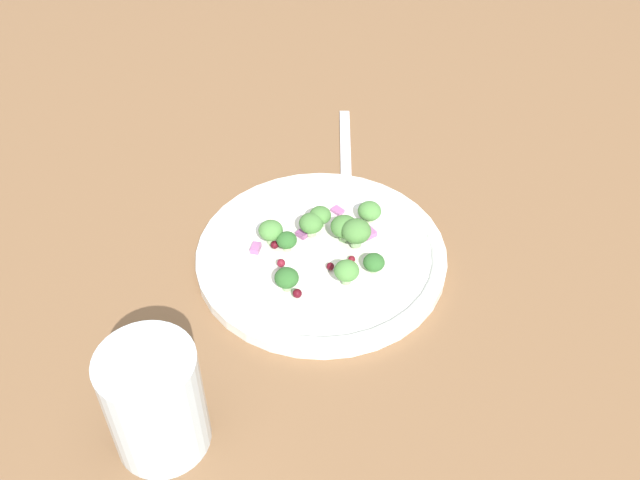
% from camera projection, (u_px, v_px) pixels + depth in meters
% --- Properties ---
extents(ground_plane, '(1.80, 1.80, 0.02)m').
position_uv_depth(ground_plane, '(310.00, 253.00, 0.73)').
color(ground_plane, brown).
extents(plate, '(0.25, 0.25, 0.02)m').
position_uv_depth(plate, '(320.00, 253.00, 0.71)').
color(plate, white).
rests_on(plate, ground_plane).
extents(dressing_pool, '(0.14, 0.14, 0.00)m').
position_uv_depth(dressing_pool, '(320.00, 250.00, 0.70)').
color(dressing_pool, white).
rests_on(dressing_pool, plate).
extents(broccoli_floret_0, '(0.03, 0.03, 0.03)m').
position_uv_depth(broccoli_floret_0, '(343.00, 227.00, 0.70)').
color(broccoli_floret_0, '#8EB77A').
rests_on(broccoli_floret_0, plate).
extents(broccoli_floret_1, '(0.02, 0.02, 0.02)m').
position_uv_depth(broccoli_floret_1, '(319.00, 216.00, 0.71)').
color(broccoli_floret_1, '#9EC684').
rests_on(broccoli_floret_1, plate).
extents(broccoli_floret_2, '(0.02, 0.02, 0.02)m').
position_uv_depth(broccoli_floret_2, '(373.00, 263.00, 0.67)').
color(broccoli_floret_2, '#8EB77A').
rests_on(broccoli_floret_2, plate).
extents(broccoli_floret_3, '(0.02, 0.02, 0.02)m').
position_uv_depth(broccoli_floret_3, '(305.00, 225.00, 0.70)').
color(broccoli_floret_3, '#9EC684').
rests_on(broccoli_floret_3, plate).
extents(broccoli_floret_4, '(0.02, 0.02, 0.02)m').
position_uv_depth(broccoli_floret_4, '(269.00, 231.00, 0.70)').
color(broccoli_floret_4, '#9EC684').
rests_on(broccoli_floret_4, plate).
extents(broccoli_floret_5, '(0.02, 0.02, 0.02)m').
position_uv_depth(broccoli_floret_5, '(285.00, 241.00, 0.69)').
color(broccoli_floret_5, '#ADD18E').
rests_on(broccoli_floret_5, plate).
extents(broccoli_floret_6, '(0.02, 0.02, 0.02)m').
position_uv_depth(broccoli_floret_6, '(345.00, 271.00, 0.66)').
color(broccoli_floret_6, '#8EB77A').
rests_on(broccoli_floret_6, plate).
extents(broccoli_floret_7, '(0.02, 0.02, 0.02)m').
position_uv_depth(broccoli_floret_7, '(368.00, 212.00, 0.72)').
color(broccoli_floret_7, '#ADD18E').
rests_on(broccoli_floret_7, plate).
extents(broccoli_floret_8, '(0.02, 0.02, 0.02)m').
position_uv_depth(broccoli_floret_8, '(285.00, 278.00, 0.65)').
color(broccoli_floret_8, '#8EB77A').
rests_on(broccoli_floret_8, plate).
extents(broccoli_floret_9, '(0.03, 0.03, 0.03)m').
position_uv_depth(broccoli_floret_9, '(355.00, 232.00, 0.69)').
color(broccoli_floret_9, '#8EB77A').
rests_on(broccoli_floret_9, plate).
extents(cranberry_0, '(0.01, 0.01, 0.01)m').
position_uv_depth(cranberry_0, '(329.00, 266.00, 0.68)').
color(cranberry_0, '#4C0A14').
rests_on(cranberry_0, plate).
extents(cranberry_1, '(0.01, 0.01, 0.01)m').
position_uv_depth(cranberry_1, '(350.00, 259.00, 0.69)').
color(cranberry_1, maroon).
rests_on(cranberry_1, plate).
extents(cranberry_2, '(0.01, 0.01, 0.01)m').
position_uv_depth(cranberry_2, '(280.00, 263.00, 0.68)').
color(cranberry_2, maroon).
rests_on(cranberry_2, plate).
extents(cranberry_3, '(0.01, 0.01, 0.01)m').
position_uv_depth(cranberry_3, '(273.00, 245.00, 0.70)').
color(cranberry_3, '#4C0A14').
rests_on(cranberry_3, plate).
extents(cranberry_4, '(0.01, 0.01, 0.01)m').
position_uv_depth(cranberry_4, '(296.00, 293.00, 0.65)').
color(cranberry_4, '#4C0A14').
rests_on(cranberry_4, plate).
extents(onion_bit_0, '(0.01, 0.01, 0.00)m').
position_uv_depth(onion_bit_0, '(336.00, 211.00, 0.74)').
color(onion_bit_0, '#A35B93').
rests_on(onion_bit_0, plate).
extents(onion_bit_1, '(0.01, 0.01, 0.00)m').
position_uv_depth(onion_bit_1, '(306.00, 225.00, 0.73)').
color(onion_bit_1, '#843D75').
rests_on(onion_bit_1, plate).
extents(onion_bit_2, '(0.01, 0.01, 0.00)m').
position_uv_depth(onion_bit_2, '(349.00, 230.00, 0.72)').
color(onion_bit_2, '#934C84').
rests_on(onion_bit_2, plate).
extents(onion_bit_3, '(0.01, 0.01, 0.01)m').
position_uv_depth(onion_bit_3, '(254.00, 248.00, 0.70)').
color(onion_bit_3, '#A35B93').
rests_on(onion_bit_3, plate).
extents(onion_bit_4, '(0.01, 0.01, 0.00)m').
position_uv_depth(onion_bit_4, '(301.00, 231.00, 0.72)').
color(onion_bit_4, '#934C84').
rests_on(onion_bit_4, plate).
extents(onion_bit_5, '(0.02, 0.02, 0.01)m').
position_uv_depth(onion_bit_5, '(367.00, 232.00, 0.72)').
color(onion_bit_5, '#A35B93').
rests_on(onion_bit_5, plate).
extents(fork, '(0.02, 0.19, 0.01)m').
position_uv_depth(fork, '(345.00, 162.00, 0.82)').
color(fork, silver).
rests_on(fork, ground_plane).
extents(water_glass, '(0.07, 0.07, 0.10)m').
position_uv_depth(water_glass, '(153.00, 402.00, 0.53)').
color(water_glass, silver).
rests_on(water_glass, ground_plane).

